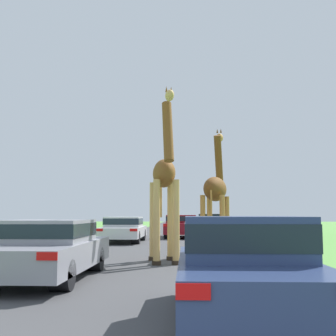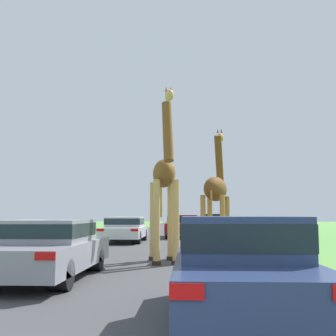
# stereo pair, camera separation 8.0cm
# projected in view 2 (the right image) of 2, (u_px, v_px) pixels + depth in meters

# --- Properties ---
(road) EXTENTS (7.07, 120.00, 0.00)m
(road) POSITION_uv_depth(u_px,v_px,m) (178.00, 234.00, 30.85)
(road) COLOR #424244
(road) RESTS_ON ground
(giraffe_near_road) EXTENTS (1.01, 2.53, 5.01)m
(giraffe_near_road) POSITION_uv_depth(u_px,v_px,m) (164.00, 181.00, 12.60)
(giraffe_near_road) COLOR tan
(giraffe_near_road) RESTS_ON ground
(giraffe_companion) EXTENTS (1.11, 2.63, 4.58)m
(giraffe_companion) POSITION_uv_depth(u_px,v_px,m) (216.00, 191.00, 14.25)
(giraffe_companion) COLOR #B77F3D
(giraffe_companion) RESTS_ON ground
(car_lead_maroon) EXTENTS (1.72, 4.04, 1.40)m
(car_lead_maroon) POSITION_uv_depth(u_px,v_px,m) (240.00, 266.00, 5.65)
(car_lead_maroon) COLOR navy
(car_lead_maroon) RESTS_ON ground
(car_queue_right) EXTENTS (1.95, 4.62, 1.29)m
(car_queue_right) POSITION_uv_depth(u_px,v_px,m) (125.00, 228.00, 21.62)
(car_queue_right) COLOR silver
(car_queue_right) RESTS_ON ground
(car_queue_left) EXTENTS (1.98, 4.77, 1.37)m
(car_queue_left) POSITION_uv_depth(u_px,v_px,m) (183.00, 225.00, 25.95)
(car_queue_left) COLOR maroon
(car_queue_left) RESTS_ON ground
(car_far_ahead) EXTENTS (1.95, 4.70, 1.30)m
(car_far_ahead) POSITION_uv_depth(u_px,v_px,m) (46.00, 247.00, 9.35)
(car_far_ahead) COLOR gray
(car_far_ahead) RESTS_ON ground
(car_verge_right) EXTENTS (1.73, 4.58, 1.44)m
(car_verge_right) POSITION_uv_depth(u_px,v_px,m) (211.00, 223.00, 31.25)
(car_verge_right) COLOR black
(car_verge_right) RESTS_ON ground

